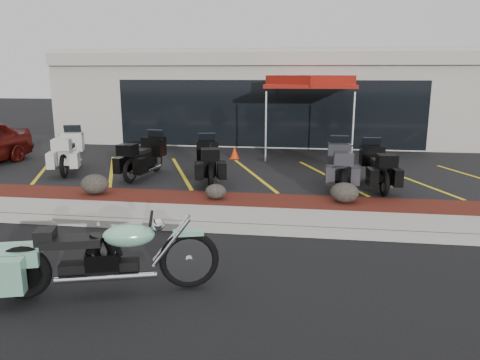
% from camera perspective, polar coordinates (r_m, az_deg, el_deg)
% --- Properties ---
extents(ground, '(90.00, 90.00, 0.00)m').
position_cam_1_polar(ground, '(8.52, -2.76, -8.29)').
color(ground, black).
rests_on(ground, ground).
extents(curb, '(24.00, 0.25, 0.15)m').
position_cam_1_polar(curb, '(9.33, -1.71, -5.87)').
color(curb, gray).
rests_on(curb, ground).
extents(sidewalk, '(24.00, 1.20, 0.15)m').
position_cam_1_polar(sidewalk, '(9.99, -1.02, -4.59)').
color(sidewalk, gray).
rests_on(sidewalk, ground).
extents(mulch_bed, '(24.00, 1.20, 0.16)m').
position_cam_1_polar(mulch_bed, '(11.12, -0.03, -2.71)').
color(mulch_bed, '#3B130D').
rests_on(mulch_bed, ground).
extents(upper_lot, '(26.00, 9.60, 0.15)m').
position_cam_1_polar(upper_lot, '(16.35, 2.69, 2.36)').
color(upper_lot, black).
rests_on(upper_lot, ground).
extents(dealership_building, '(18.00, 8.16, 4.00)m').
position_cam_1_polar(dealership_building, '(22.34, 4.34, 10.19)').
color(dealership_building, '#9D988E').
rests_on(dealership_building, ground).
extents(boulder_left, '(0.70, 0.58, 0.49)m').
position_cam_1_polar(boulder_left, '(12.04, -17.28, -0.48)').
color(boulder_left, black).
rests_on(boulder_left, mulch_bed).
extents(boulder_mid, '(0.50, 0.42, 0.36)m').
position_cam_1_polar(boulder_mid, '(11.08, -2.98, -1.40)').
color(boulder_mid, black).
rests_on(boulder_mid, mulch_bed).
extents(boulder_right, '(0.66, 0.55, 0.47)m').
position_cam_1_polar(boulder_right, '(11.02, 12.61, -1.50)').
color(boulder_right, black).
rests_on(boulder_right, mulch_bed).
extents(hero_cruiser, '(3.35, 1.71, 1.14)m').
position_cam_1_polar(hero_cruiser, '(6.86, -6.24, -8.66)').
color(hero_cruiser, '#76B798').
rests_on(hero_cruiser, ground).
extents(touring_white, '(1.51, 2.44, 1.33)m').
position_cam_1_polar(touring_white, '(15.74, -19.62, 3.94)').
color(touring_white, silver).
rests_on(touring_white, upper_lot).
extents(touring_black_front, '(1.14, 2.30, 1.28)m').
position_cam_1_polar(touring_black_front, '(14.30, -10.20, 3.54)').
color(touring_black_front, black).
rests_on(touring_black_front, upper_lot).
extents(touring_black_mid, '(1.36, 2.31, 1.26)m').
position_cam_1_polar(touring_black_mid, '(13.51, -4.03, 3.12)').
color(touring_black_mid, black).
rests_on(touring_black_mid, upper_lot).
extents(touring_grey, '(0.84, 2.18, 1.26)m').
position_cam_1_polar(touring_grey, '(13.21, 11.92, 2.65)').
color(touring_grey, '#313036').
rests_on(touring_grey, upper_lot).
extents(touring_black_rear, '(1.02, 2.20, 1.24)m').
position_cam_1_polar(touring_black_rear, '(13.22, 15.62, 2.40)').
color(touring_black_rear, black).
rests_on(touring_black_rear, upper_lot).
extents(traffic_cone, '(0.39, 0.39, 0.43)m').
position_cam_1_polar(traffic_cone, '(16.32, -0.67, 3.39)').
color(traffic_cone, red).
rests_on(traffic_cone, upper_lot).
extents(popup_canopy, '(3.35, 3.35, 2.83)m').
position_cam_1_polar(popup_canopy, '(16.93, 8.56, 11.62)').
color(popup_canopy, silver).
rests_on(popup_canopy, upper_lot).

